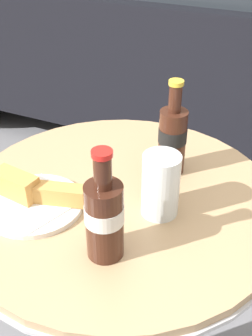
% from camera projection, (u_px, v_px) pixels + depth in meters
% --- Properties ---
extents(bistro_table, '(0.74, 0.74, 0.78)m').
position_uv_depth(bistro_table, '(120.00, 251.00, 1.06)').
color(bistro_table, '#B7B7BC').
rests_on(bistro_table, ground_plane).
extents(cola_bottle_left, '(0.07, 0.07, 0.23)m').
position_uv_depth(cola_bottle_left, '(172.00, 138.00, 0.99)').
color(cola_bottle_left, '#3D1E14').
rests_on(cola_bottle_left, bistro_table).
extents(cola_bottle_right, '(0.07, 0.07, 0.23)m').
position_uv_depth(cola_bottle_right, '(104.00, 216.00, 0.76)').
color(cola_bottle_right, '#3D1E14').
rests_on(cola_bottle_right, bistro_table).
extents(drinking_glass, '(0.08, 0.08, 0.14)m').
position_uv_depth(drinking_glass, '(161.00, 187.00, 0.87)').
color(drinking_glass, '#C68923').
rests_on(drinking_glass, bistro_table).
extents(lunch_plate_near, '(0.22, 0.21, 0.07)m').
position_uv_depth(lunch_plate_near, '(34.00, 197.00, 0.92)').
color(lunch_plate_near, silver).
rests_on(lunch_plate_near, bistro_table).
extents(parked_car, '(4.52, 1.69, 1.42)m').
position_uv_depth(parked_car, '(199.00, 16.00, 2.66)').
color(parked_car, black).
rests_on(parked_car, ground_plane).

